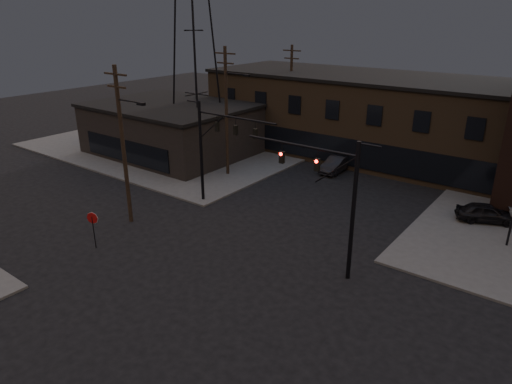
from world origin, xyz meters
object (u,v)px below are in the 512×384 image
stop_sign (93,222)px  parked_car_lot_a (486,213)px  traffic_signal_far (213,143)px  car_crossing (336,164)px  traffic_signal_near (335,193)px

stop_sign → parked_car_lot_a: stop_sign is taller
traffic_signal_far → car_crossing: traffic_signal_far is taller
parked_car_lot_a → car_crossing: parked_car_lot_a is taller
traffic_signal_near → car_crossing: size_ratio=1.81×
traffic_signal_far → car_crossing: 14.18m
traffic_signal_far → car_crossing: bearing=73.7°
stop_sign → traffic_signal_near: bearing=25.9°
stop_sign → parked_car_lot_a: (19.05, 18.98, -1.01)m
parked_car_lot_a → traffic_signal_near: bearing=131.5°
parked_car_lot_a → car_crossing: bearing=50.1°
traffic_signal_far → parked_car_lot_a: traffic_signal_far is taller
traffic_signal_near → parked_car_lot_a: 14.33m
parked_car_lot_a → car_crossing: 14.52m
stop_sign → parked_car_lot_a: size_ratio=0.62×
car_crossing → traffic_signal_near: bearing=-63.3°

